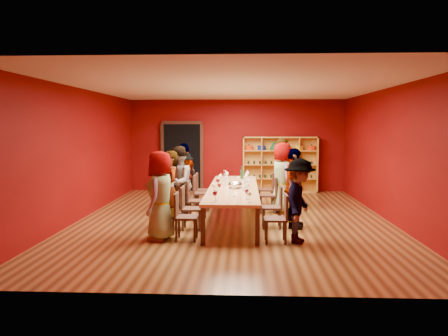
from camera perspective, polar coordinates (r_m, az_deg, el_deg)
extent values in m
cube|color=#5B3518|center=(10.08, 1.21, -6.80)|extent=(7.10, 9.10, 0.02)
cube|color=#610404|center=(14.38, 1.70, 2.95)|extent=(7.10, 0.02, 3.00)
cube|color=#610404|center=(5.38, -0.03, -1.30)|extent=(7.10, 0.02, 3.00)
cube|color=#610404|center=(10.56, -18.18, 1.76)|extent=(0.02, 9.10, 3.00)
cube|color=#610404|center=(10.39, 20.97, 1.62)|extent=(0.02, 9.10, 3.00)
cube|color=silver|center=(9.89, 1.25, 10.56)|extent=(7.10, 9.10, 0.02)
cube|color=tan|center=(9.95, 1.22, -2.69)|extent=(1.10, 4.50, 0.06)
cube|color=#321910|center=(7.92, -2.78, -7.59)|extent=(0.08, 0.08, 0.69)
cube|color=#321910|center=(12.17, -0.82, -2.97)|extent=(0.08, 0.08, 0.69)
cube|color=#321910|center=(7.89, 4.39, -7.65)|extent=(0.08, 0.08, 0.69)
cube|color=#321910|center=(12.15, 3.80, -3.00)|extent=(0.08, 0.08, 0.69)
cube|color=black|center=(14.47, -5.45, 1.36)|extent=(1.20, 0.14, 2.20)
cube|color=#321910|center=(14.37, -5.53, 5.92)|extent=(1.32, 0.06, 0.10)
cube|color=#321910|center=(14.51, -8.03, 1.34)|extent=(0.10, 0.06, 2.20)
cube|color=#321910|center=(14.33, -2.92, 1.33)|extent=(0.10, 0.06, 2.20)
cube|color=gold|center=(14.18, 2.57, 0.48)|extent=(0.04, 0.40, 1.80)
cube|color=gold|center=(14.37, 12.02, 0.43)|extent=(0.04, 0.40, 1.80)
cube|color=gold|center=(14.18, 7.37, 4.00)|extent=(2.40, 0.40, 0.04)
cube|color=gold|center=(14.33, 7.28, -3.05)|extent=(2.40, 0.40, 0.04)
cube|color=gold|center=(14.42, 7.26, 0.52)|extent=(2.40, 0.02, 1.80)
cube|color=gold|center=(14.27, 7.30, -1.34)|extent=(2.36, 0.38, 0.03)
cube|color=gold|center=(14.23, 7.32, 0.46)|extent=(2.36, 0.38, 0.03)
cube|color=gold|center=(14.20, 7.35, 2.27)|extent=(2.36, 0.38, 0.03)
cube|color=gold|center=(14.19, 4.91, 0.47)|extent=(0.03, 0.38, 1.76)
cube|color=gold|center=(14.23, 7.32, 0.46)|extent=(0.03, 0.38, 1.76)
cube|color=gold|center=(14.29, 9.72, 0.45)|extent=(0.03, 0.38, 1.76)
cylinder|color=red|center=(14.15, 3.31, 2.66)|extent=(0.26, 0.26, 0.15)
sphere|color=black|center=(14.14, 3.31, 3.04)|extent=(0.05, 0.05, 0.05)
cylinder|color=navy|center=(14.16, 4.93, 2.65)|extent=(0.26, 0.26, 0.15)
sphere|color=black|center=(14.15, 4.93, 3.03)|extent=(0.05, 0.05, 0.05)
cylinder|color=#186233|center=(14.18, 6.54, 2.50)|extent=(0.26, 0.26, 0.08)
cone|color=#186233|center=(14.17, 6.55, 3.10)|extent=(0.24, 0.24, 0.22)
cylinder|color=maroon|center=(14.21, 8.16, 2.62)|extent=(0.26, 0.26, 0.15)
sphere|color=black|center=(14.21, 8.16, 3.01)|extent=(0.05, 0.05, 0.05)
cylinder|color=yellow|center=(14.25, 9.76, 2.61)|extent=(0.26, 0.26, 0.15)
sphere|color=black|center=(14.25, 9.76, 2.99)|extent=(0.05, 0.05, 0.05)
cylinder|color=red|center=(14.31, 11.35, 2.59)|extent=(0.26, 0.26, 0.15)
sphere|color=black|center=(14.30, 11.36, 2.97)|extent=(0.05, 0.05, 0.05)
cylinder|color=black|center=(14.22, 3.21, -1.07)|extent=(0.07, 0.07, 0.10)
cylinder|color=black|center=(14.22, 3.95, -1.07)|extent=(0.07, 0.07, 0.10)
cylinder|color=black|center=(14.23, 4.70, -1.07)|extent=(0.07, 0.07, 0.10)
cylinder|color=black|center=(14.24, 5.44, -1.08)|extent=(0.07, 0.07, 0.10)
cylinder|color=black|center=(14.25, 6.18, -1.08)|extent=(0.07, 0.07, 0.10)
cylinder|color=black|center=(14.26, 6.92, -1.08)|extent=(0.07, 0.07, 0.10)
cylinder|color=black|center=(14.27, 7.67, -1.08)|extent=(0.07, 0.07, 0.10)
cylinder|color=black|center=(14.29, 8.40, -1.08)|extent=(0.07, 0.07, 0.10)
cylinder|color=black|center=(14.31, 9.14, -1.09)|extent=(0.07, 0.07, 0.10)
cylinder|color=black|center=(14.33, 9.88, -1.09)|extent=(0.07, 0.07, 0.10)
cylinder|color=black|center=(14.36, 10.61, -1.09)|extent=(0.07, 0.07, 0.10)
cylinder|color=black|center=(14.38, 11.34, -1.09)|extent=(0.07, 0.07, 0.10)
cylinder|color=black|center=(14.18, 3.21, 0.74)|extent=(0.07, 0.07, 0.10)
cylinder|color=black|center=(14.18, 3.96, 0.74)|extent=(0.07, 0.07, 0.10)
cylinder|color=black|center=(14.19, 4.71, 0.73)|extent=(0.07, 0.07, 0.10)
cylinder|color=black|center=(14.19, 5.46, 0.73)|extent=(0.07, 0.07, 0.10)
cylinder|color=black|center=(14.20, 6.20, 0.73)|extent=(0.07, 0.07, 0.10)
cylinder|color=black|center=(14.22, 6.95, 0.72)|extent=(0.07, 0.07, 0.10)
cylinder|color=black|center=(14.23, 7.69, 0.72)|extent=(0.07, 0.07, 0.10)
cylinder|color=black|center=(14.25, 8.43, 0.71)|extent=(0.07, 0.07, 0.10)
cylinder|color=black|center=(14.27, 9.17, 0.71)|extent=(0.07, 0.07, 0.10)
cylinder|color=black|center=(14.29, 9.91, 0.70)|extent=(0.07, 0.07, 0.10)
cylinder|color=black|center=(14.31, 10.64, 0.70)|extent=(0.07, 0.07, 0.10)
cylinder|color=black|center=(14.34, 11.37, 0.70)|extent=(0.07, 0.07, 0.10)
cube|color=#321910|center=(8.27, -4.91, -6.43)|extent=(0.42, 0.42, 0.04)
cube|color=#321910|center=(8.26, -6.24, -4.77)|extent=(0.04, 0.40, 0.44)
cube|color=#321910|center=(8.18, -6.25, -8.19)|extent=(0.04, 0.04, 0.41)
cube|color=#321910|center=(8.14, -3.86, -8.25)|extent=(0.04, 0.04, 0.41)
cube|color=#321910|center=(8.51, -5.89, -7.65)|extent=(0.04, 0.04, 0.41)
cube|color=#321910|center=(8.47, -3.59, -7.70)|extent=(0.04, 0.04, 0.41)
imported|color=pink|center=(8.28, -8.30, -3.59)|extent=(0.56, 0.87, 1.68)
cube|color=#321910|center=(9.09, -4.21, -5.35)|extent=(0.42, 0.42, 0.04)
cube|color=#321910|center=(9.07, -5.41, -3.84)|extent=(0.04, 0.40, 0.44)
cube|color=#321910|center=(8.99, -5.41, -6.94)|extent=(0.04, 0.04, 0.41)
cube|color=#321910|center=(8.95, -3.24, -6.98)|extent=(0.04, 0.04, 0.41)
cube|color=#321910|center=(9.32, -5.12, -6.49)|extent=(0.04, 0.04, 0.41)
cube|color=#321910|center=(9.28, -3.02, -6.53)|extent=(0.04, 0.04, 0.41)
imported|color=#131435|center=(9.09, -7.11, -2.90)|extent=(0.64, 0.72, 1.63)
cube|color=#321910|center=(10.01, -3.55, -4.33)|extent=(0.42, 0.42, 0.04)
cube|color=#321910|center=(10.00, -4.65, -2.96)|extent=(0.04, 0.40, 0.44)
cube|color=#321910|center=(9.91, -4.64, -5.77)|extent=(0.04, 0.04, 0.41)
cube|color=#321910|center=(9.87, -2.67, -5.80)|extent=(0.04, 0.04, 0.41)
cube|color=#321910|center=(10.24, -4.39, -5.40)|extent=(0.04, 0.04, 0.41)
cube|color=#321910|center=(10.20, -2.49, -5.42)|extent=(0.04, 0.04, 0.41)
imported|color=#5781B4|center=(10.01, -6.05, -1.96)|extent=(0.50, 0.85, 1.69)
cube|color=#321910|center=(11.15, -2.91, -3.32)|extent=(0.42, 0.42, 0.04)
cube|color=#321910|center=(11.13, -3.89, -2.09)|extent=(0.04, 0.40, 0.44)
cube|color=#321910|center=(11.03, -3.87, -4.60)|extent=(0.04, 0.04, 0.41)
cube|color=#321910|center=(11.00, -2.10, -4.63)|extent=(0.04, 0.04, 0.41)
cube|color=#321910|center=(11.37, -3.67, -4.31)|extent=(0.04, 0.04, 0.41)
cube|color=#321910|center=(11.33, -1.96, -4.33)|extent=(0.04, 0.04, 0.41)
imported|color=pink|center=(11.16, -5.35, -1.66)|extent=(0.64, 1.04, 1.50)
cube|color=#321910|center=(11.67, -2.65, -2.92)|extent=(0.42, 0.42, 0.04)
cube|color=#321910|center=(11.66, -3.58, -1.75)|extent=(0.04, 0.40, 0.44)
cube|color=#321910|center=(11.56, -3.56, -4.14)|extent=(0.04, 0.04, 0.41)
cube|color=#321910|center=(11.53, -1.88, -4.16)|extent=(0.04, 0.04, 0.41)
cube|color=#321910|center=(11.89, -3.38, -3.87)|extent=(0.04, 0.04, 0.41)
cube|color=#321910|center=(11.86, -1.75, -3.88)|extent=(0.04, 0.04, 0.41)
imported|color=beige|center=(11.68, -5.15, -0.88)|extent=(0.77, 1.08, 1.69)
cube|color=#321910|center=(8.13, 6.75, -6.66)|extent=(0.42, 0.42, 0.04)
cube|color=#321910|center=(8.10, 8.12, -4.99)|extent=(0.04, 0.40, 0.44)
cube|color=#321910|center=(8.01, 5.59, -8.49)|extent=(0.04, 0.04, 0.41)
cube|color=#321910|center=(8.03, 8.04, -8.48)|extent=(0.04, 0.04, 0.41)
cube|color=#321910|center=(8.34, 5.48, -7.93)|extent=(0.04, 0.04, 0.41)
cube|color=#321910|center=(8.36, 7.83, -7.92)|extent=(0.04, 0.04, 0.41)
imported|color=#5988B7|center=(8.11, 9.84, -4.25)|extent=(0.70, 1.08, 1.55)
cube|color=#321910|center=(9.27, 6.25, -5.14)|extent=(0.42, 0.42, 0.04)
cube|color=#321910|center=(9.25, 7.44, -3.68)|extent=(0.04, 0.40, 0.44)
cube|color=#321910|center=(9.14, 5.23, -6.73)|extent=(0.04, 0.04, 0.41)
cube|color=#321910|center=(9.16, 7.37, -6.72)|extent=(0.04, 0.04, 0.41)
cube|color=#321910|center=(9.48, 5.14, -6.29)|extent=(0.04, 0.04, 0.41)
cube|color=#321910|center=(9.50, 7.20, -6.29)|extent=(0.04, 0.04, 0.41)
imported|color=beige|center=(9.25, 9.10, -2.63)|extent=(0.65, 1.06, 1.68)
cube|color=#321910|center=(10.86, 5.73, -3.58)|extent=(0.42, 0.42, 0.04)
cube|color=#321910|center=(10.83, 6.75, -2.33)|extent=(0.04, 0.40, 0.44)
cube|color=#321910|center=(10.72, 4.86, -4.91)|extent=(0.04, 0.04, 0.41)
cube|color=#321910|center=(10.74, 6.67, -4.91)|extent=(0.04, 0.04, 0.41)
cube|color=#321910|center=(11.05, 4.79, -4.59)|extent=(0.04, 0.04, 0.41)
cube|color=#321910|center=(11.07, 6.55, -4.59)|extent=(0.04, 0.04, 0.41)
imported|color=pink|center=(10.82, 7.58, -1.28)|extent=(0.69, 0.95, 1.74)
cube|color=#321910|center=(11.81, 5.49, -2.85)|extent=(0.42, 0.42, 0.04)
cube|color=#321910|center=(11.78, 6.42, -1.69)|extent=(0.04, 0.40, 0.44)
cube|color=#321910|center=(11.67, 4.68, -4.06)|extent=(0.04, 0.04, 0.41)
cube|color=#321910|center=(11.68, 6.35, -4.06)|extent=(0.04, 0.04, 0.41)
cube|color=#321910|center=(12.00, 4.63, -3.79)|extent=(0.04, 0.04, 0.41)
cube|color=#321910|center=(12.02, 6.25, -3.79)|extent=(0.04, 0.04, 0.41)
imported|color=#516BA8|center=(11.78, 7.83, -0.57)|extent=(0.71, 0.80, 1.81)
cylinder|color=white|center=(10.82, -0.58, -1.86)|extent=(0.06, 0.06, 0.01)
cylinder|color=white|center=(10.81, -0.58, -1.58)|extent=(0.01, 0.01, 0.10)
ellipsoid|color=beige|center=(10.80, -0.58, -1.15)|extent=(0.07, 0.07, 0.08)
cylinder|color=white|center=(9.91, 3.27, -2.53)|extent=(0.06, 0.06, 0.01)
cylinder|color=white|center=(9.91, 3.27, -2.20)|extent=(0.01, 0.01, 0.11)
ellipsoid|color=white|center=(9.89, 3.28, -1.68)|extent=(0.08, 0.08, 0.09)
cylinder|color=white|center=(8.96, 2.72, -3.39)|extent=(0.06, 0.06, 0.01)
cylinder|color=white|center=(8.95, 2.72, -3.04)|extent=(0.01, 0.01, 0.10)
ellipsoid|color=white|center=(8.94, 2.72, -2.50)|extent=(0.08, 0.08, 0.09)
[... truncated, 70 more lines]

